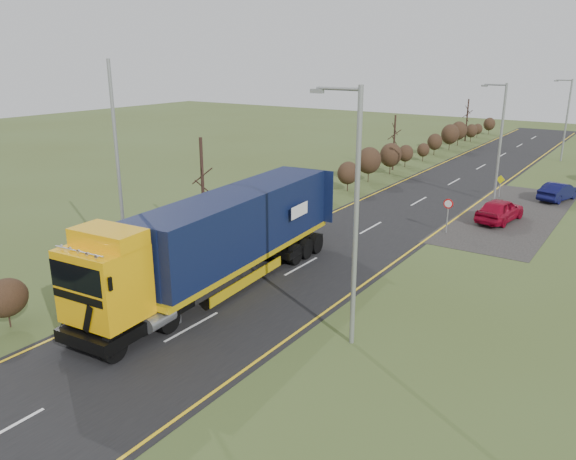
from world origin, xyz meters
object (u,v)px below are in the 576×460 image
(speed_sign, at_px, (448,210))
(car_blue_sedan, at_px, (559,192))
(lorry, at_px, (221,236))
(streetlight_near, at_px, (353,209))
(car_red_hatchback, at_px, (500,210))

(speed_sign, bearing_deg, car_blue_sedan, 71.32)
(lorry, distance_m, car_blue_sedan, 28.21)
(streetlight_near, distance_m, speed_sign, 15.74)
(lorry, height_order, car_blue_sedan, lorry)
(lorry, height_order, streetlight_near, streetlight_near)
(car_red_hatchback, distance_m, speed_sign, 4.78)
(lorry, relative_size, speed_sign, 7.55)
(streetlight_near, bearing_deg, car_red_hatchback, 88.42)
(car_blue_sedan, height_order, streetlight_near, streetlight_near)
(car_blue_sedan, bearing_deg, speed_sign, 87.38)
(car_red_hatchback, height_order, speed_sign, speed_sign)
(car_red_hatchback, bearing_deg, lorry, 75.13)
(car_red_hatchback, height_order, car_blue_sedan, car_red_hatchback)
(streetlight_near, bearing_deg, car_blue_sedan, 84.38)
(lorry, xyz_separation_m, speed_sign, (5.76, 13.91, -1.04))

